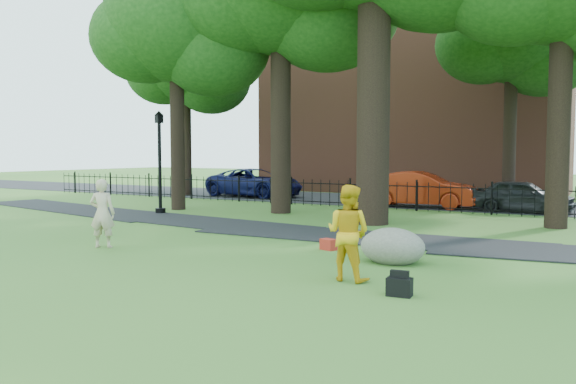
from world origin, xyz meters
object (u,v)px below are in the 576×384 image
Objects in this scene: man at (348,233)px; lamppost at (160,163)px; boulder at (393,244)px; woman at (102,213)px; red_sedan at (421,190)px.

man is 13.31m from lamppost.
man is 2.09m from boulder.
man is 0.45× the size of lamppost.
boulder is at bearing -89.74° from man.
woman is 0.36× the size of red_sedan.
woman is 1.23× the size of boulder.
red_sedan is (-3.12, 12.66, 0.38)m from boulder.
lamppost reaches higher than red_sedan.
lamppost is at bearing -83.52° from woman.
man is (6.92, -0.26, 0.03)m from woman.
woman reaches higher than boulder.
red_sedan is at bearing 58.53° from lamppost.
man is 1.27× the size of boulder.
lamppost reaches higher than woman.
red_sedan is (8.28, 7.63, -1.20)m from lamppost.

